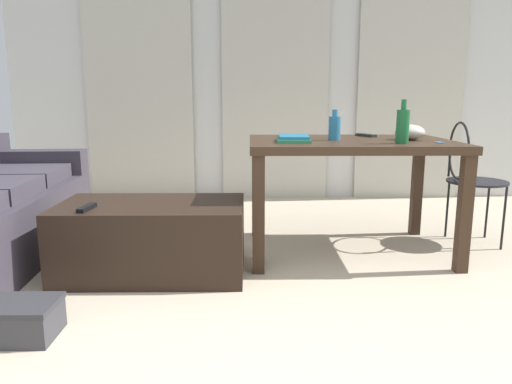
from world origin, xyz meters
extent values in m
plane|color=beige|center=(0.00, 1.44, 0.00)|extent=(8.82, 8.82, 0.00)
cube|color=silver|center=(0.00, 3.67, 1.30)|extent=(5.30, 0.10, 2.61)
cube|color=beige|center=(-1.35, 3.59, 1.16)|extent=(1.06, 0.03, 2.32)
cube|color=beige|center=(0.00, 3.59, 1.16)|extent=(1.06, 0.03, 2.32)
cube|color=beige|center=(1.35, 3.59, 1.16)|extent=(1.06, 0.03, 2.32)
cube|color=#38333D|center=(-1.96, 2.47, 0.52)|extent=(0.81, 0.24, 0.19)
cube|color=#3E3944|center=(-1.89, 2.10, 0.47)|extent=(0.59, 0.55, 0.10)
cube|color=black|center=(-0.82, 1.41, 0.21)|extent=(1.06, 0.59, 0.42)
cube|color=#382619|center=(0.40, 1.81, 0.72)|extent=(1.30, 0.91, 0.05)
cube|color=#382619|center=(-0.20, 1.41, 0.35)|extent=(0.07, 0.07, 0.70)
cube|color=#382619|center=(1.00, 1.41, 0.35)|extent=(0.07, 0.07, 0.70)
cube|color=#382619|center=(-0.20, 2.22, 0.35)|extent=(0.07, 0.07, 0.70)
cube|color=#382619|center=(1.00, 2.22, 0.35)|extent=(0.07, 0.07, 0.70)
cylinder|color=black|center=(1.33, 1.98, 0.44)|extent=(0.41, 0.41, 0.02)
cylinder|color=black|center=(1.46, 1.83, 0.22)|extent=(0.02, 0.02, 0.43)
cylinder|color=black|center=(1.49, 2.11, 0.22)|extent=(0.02, 0.02, 0.43)
cylinder|color=black|center=(1.18, 1.85, 0.22)|extent=(0.02, 0.02, 0.43)
cylinder|color=black|center=(1.20, 2.14, 0.22)|extent=(0.02, 0.02, 0.43)
torus|color=black|center=(1.19, 2.00, 0.66)|extent=(0.05, 0.40, 0.40)
cylinder|color=black|center=(1.17, 1.82, 0.55)|extent=(0.02, 0.02, 0.21)
cylinder|color=black|center=(1.21, 2.17, 0.55)|extent=(0.02, 0.02, 0.21)
cylinder|color=teal|center=(0.29, 1.79, 0.82)|extent=(0.08, 0.08, 0.15)
cylinder|color=teal|center=(0.29, 1.79, 0.92)|extent=(0.03, 0.03, 0.04)
cylinder|color=#195B2D|center=(0.65, 1.55, 0.85)|extent=(0.08, 0.08, 0.20)
cylinder|color=#195B2D|center=(0.65, 1.55, 0.98)|extent=(0.03, 0.03, 0.06)
ellipsoid|color=beige|center=(0.78, 1.81, 0.80)|extent=(0.19, 0.19, 0.10)
cube|color=#2D7F56|center=(0.02, 1.69, 0.76)|extent=(0.21, 0.29, 0.02)
cube|color=#1E668C|center=(0.02, 1.70, 0.78)|extent=(0.19, 0.28, 0.02)
cube|color=#232326|center=(0.56, 2.09, 0.76)|extent=(0.12, 0.18, 0.02)
cube|color=#9EA0A5|center=(0.89, 1.62, 0.75)|extent=(0.02, 0.06, 0.00)
torus|color=#3372B2|center=(0.90, 1.57, 0.75)|extent=(0.03, 0.03, 0.00)
cube|color=#9EA0A5|center=(0.90, 1.62, 0.75)|extent=(0.03, 0.06, 0.00)
torus|color=#3372B2|center=(0.89, 1.57, 0.75)|extent=(0.03, 0.03, 0.00)
cube|color=black|center=(-1.14, 1.25, 0.43)|extent=(0.06, 0.17, 0.02)
cube|color=#38383D|center=(-1.25, 0.64, 0.07)|extent=(0.33, 0.24, 0.14)
cube|color=#313135|center=(-1.25, 0.64, 0.15)|extent=(0.34, 0.24, 0.02)
camera|label=1|loc=(-0.25, -1.28, 1.02)|focal=33.57mm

